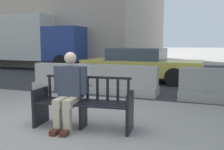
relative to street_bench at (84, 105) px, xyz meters
name	(u,v)px	position (x,y,z in m)	size (l,w,h in m)	color
ground_plane	(45,127)	(-0.64, -0.24, -0.40)	(200.00, 200.00, 0.00)	gray
street_asphalt	(146,73)	(-0.64, 8.46, -0.39)	(120.00, 12.00, 0.01)	#333335
street_bench	(84,105)	(0.00, 0.00, 0.00)	(1.73, 0.68, 0.88)	black
seated_person	(69,88)	(-0.23, -0.08, 0.29)	(0.59, 0.75, 1.31)	#383D4C
jersey_barrier_centre	(123,83)	(-0.19, 3.00, -0.06)	(2.02, 0.74, 0.84)	#9E998E
jersey_barrier_left	(65,79)	(-2.12, 3.02, -0.06)	(2.02, 0.73, 0.84)	#ADA89E
jersey_barrier_right	(220,89)	(2.38, 2.88, -0.06)	(2.03, 0.77, 0.84)	gray
car_taxi_near	(140,64)	(-0.34, 5.83, 0.25)	(4.65, 2.20, 1.28)	#DBC64C
delivery_truck	(29,40)	(-7.61, 8.44, 1.29)	(6.85, 2.48, 3.05)	navy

